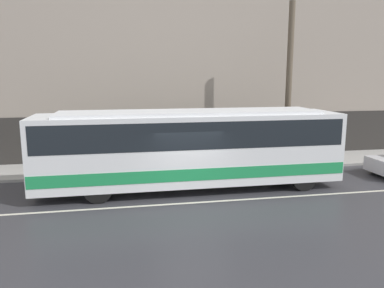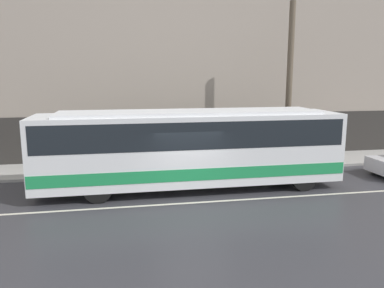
{
  "view_description": "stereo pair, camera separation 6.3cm",
  "coord_description": "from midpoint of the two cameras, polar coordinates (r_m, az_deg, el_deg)",
  "views": [
    {
      "loc": [
        -2.4,
        -12.6,
        4.49
      ],
      "look_at": [
        0.35,
        1.77,
        1.83
      ],
      "focal_mm": 35.0,
      "sensor_mm": 36.0,
      "label": 1
    },
    {
      "loc": [
        -2.34,
        -12.61,
        4.49
      ],
      "look_at": [
        0.35,
        1.77,
        1.83
      ],
      "focal_mm": 35.0,
      "sensor_mm": 36.0,
      "label": 2
    }
  ],
  "objects": [
    {
      "name": "ground_plane",
      "position": [
        13.59,
        0.04,
        -8.97
      ],
      "size": [
        60.0,
        60.0,
        0.0
      ],
      "primitive_type": "plane",
      "color": "#333338"
    },
    {
      "name": "sidewalk",
      "position": [
        18.82,
        -3.07,
        -3.3
      ],
      "size": [
        60.0,
        3.07,
        0.12
      ],
      "color": "#A09E99",
      "rests_on": "ground_plane"
    },
    {
      "name": "building_facade",
      "position": [
        19.96,
        -3.85,
        11.1
      ],
      "size": [
        60.0,
        0.35,
        9.89
      ],
      "color": "gray",
      "rests_on": "ground_plane"
    },
    {
      "name": "lane_stripe",
      "position": [
        13.59,
        0.04,
        -8.96
      ],
      "size": [
        54.0,
        0.14,
        0.01
      ],
      "color": "beige",
      "rests_on": "ground_plane"
    },
    {
      "name": "transit_bus",
      "position": [
        14.87,
        -0.11,
        -0.19
      ],
      "size": [
        11.96,
        2.58,
        3.15
      ],
      "color": "white",
      "rests_on": "ground_plane"
    },
    {
      "name": "utility_pole_near",
      "position": [
        19.1,
        14.69,
        8.68
      ],
      "size": [
        0.29,
        0.29,
        7.86
      ],
      "color": "brown",
      "rests_on": "sidewalk"
    }
  ]
}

